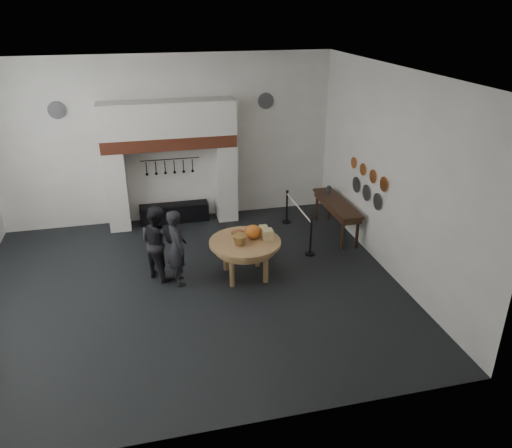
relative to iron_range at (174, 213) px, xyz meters
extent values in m
cube|color=black|center=(0.00, -3.72, -0.25)|extent=(9.00, 8.00, 0.02)
cube|color=silver|center=(0.00, -3.72, 4.25)|extent=(9.00, 8.00, 0.02)
cube|color=white|center=(0.00, 0.28, 2.00)|extent=(9.00, 0.02, 4.50)
cube|color=white|center=(0.00, -7.72, 2.00)|extent=(9.00, 0.02, 4.50)
cube|color=white|center=(4.50, -3.72, 2.00)|extent=(0.02, 8.00, 4.50)
cube|color=silver|center=(-1.48, -0.07, 0.82)|extent=(0.55, 0.70, 2.15)
cube|color=silver|center=(1.48, -0.07, 0.82)|extent=(0.55, 0.70, 2.15)
cube|color=#9E442B|center=(0.00, -0.07, 2.06)|extent=(3.50, 0.72, 0.32)
cube|color=silver|center=(0.00, -0.07, 2.67)|extent=(3.50, 0.70, 0.90)
cube|color=black|center=(0.00, 0.00, 0.00)|extent=(1.90, 0.45, 0.50)
cylinder|color=black|center=(0.00, 0.20, 1.50)|extent=(1.60, 0.02, 0.02)
cylinder|color=tan|center=(1.28, -3.47, 0.59)|extent=(2.03, 2.03, 0.07)
ellipsoid|color=orange|center=(1.48, -3.37, 0.78)|extent=(0.36, 0.36, 0.31)
cube|color=#D2B97D|center=(1.78, -3.52, 0.74)|extent=(0.22, 0.22, 0.24)
cube|color=#E7D68A|center=(1.76, -3.22, 0.72)|extent=(0.18, 0.18, 0.20)
cone|color=#A47F3C|center=(1.13, -3.62, 0.73)|extent=(0.41, 0.41, 0.22)
ellipsoid|color=#A36E3A|center=(1.18, -3.12, 0.69)|extent=(0.31, 0.18, 0.13)
imported|color=black|center=(-0.20, -3.41, 0.61)|extent=(0.50, 0.68, 1.72)
imported|color=black|center=(-0.60, -3.01, 0.60)|extent=(1.01, 1.04, 1.69)
cube|color=#3D2016|center=(4.10, -1.82, 0.62)|extent=(0.55, 2.20, 0.06)
cylinder|color=#4D4D52|center=(4.10, -1.22, 0.76)|extent=(0.12, 0.12, 0.22)
cylinder|color=#C6662D|center=(4.46, -3.52, 1.70)|extent=(0.03, 0.34, 0.34)
cylinder|color=#C6662D|center=(4.46, -2.97, 1.70)|extent=(0.03, 0.32, 0.32)
cylinder|color=#C6662D|center=(4.46, -2.42, 1.70)|extent=(0.03, 0.30, 0.30)
cylinder|color=#C6662D|center=(4.46, -1.87, 1.70)|extent=(0.03, 0.28, 0.28)
cylinder|color=#4C4C51|center=(4.46, -3.32, 1.20)|extent=(0.03, 0.40, 0.40)
cylinder|color=#4C4C51|center=(4.46, -2.72, 1.20)|extent=(0.03, 0.40, 0.40)
cylinder|color=#4C4C51|center=(4.46, -2.12, 1.20)|extent=(0.03, 0.40, 0.40)
cylinder|color=#4C4C51|center=(-2.70, 0.24, 2.95)|extent=(0.44, 0.03, 0.44)
cylinder|color=#4C4C51|center=(2.70, 0.24, 2.95)|extent=(0.44, 0.03, 0.44)
cylinder|color=black|center=(3.05, -2.83, 0.20)|extent=(0.05, 0.05, 0.90)
cylinder|color=black|center=(3.05, -0.83, 0.20)|extent=(0.05, 0.05, 0.90)
cylinder|color=white|center=(3.05, -1.83, 0.60)|extent=(0.04, 2.00, 0.04)
camera|label=1|loc=(-0.80, -13.09, 5.46)|focal=35.00mm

